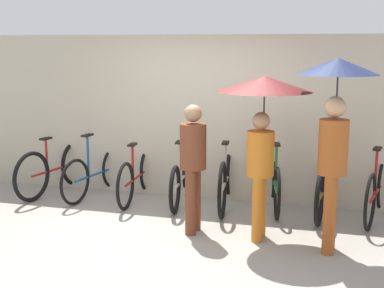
{
  "coord_description": "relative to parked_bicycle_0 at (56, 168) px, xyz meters",
  "views": [
    {
      "loc": [
        1.86,
        -5.72,
        2.3
      ],
      "look_at": [
        0.0,
        0.91,
        1.0
      ],
      "focal_mm": 50.0,
      "sensor_mm": 36.0,
      "label": 1
    }
  ],
  "objects": [
    {
      "name": "ground_plane",
      "position": [
        2.37,
        -1.49,
        -0.39
      ],
      "size": [
        30.0,
        30.0,
        0.0
      ],
      "primitive_type": "plane",
      "color": "gray"
    },
    {
      "name": "back_wall",
      "position": [
        2.37,
        0.4,
        0.83
      ],
      "size": [
        12.74,
        0.12,
        2.43
      ],
      "color": "#B2A893",
      "rests_on": "ground"
    },
    {
      "name": "parked_bicycle_0",
      "position": [
        0.0,
        0.0,
        0.0
      ],
      "size": [
        0.5,
        1.78,
        1.0
      ],
      "rotation": [
        0.0,
        0.0,
        1.39
      ],
      "color": "black",
      "rests_on": "ground"
    },
    {
      "name": "parked_bicycle_1",
      "position": [
        0.68,
        0.02,
        -0.03
      ],
      "size": [
        0.46,
        1.7,
        0.98
      ],
      "rotation": [
        0.0,
        0.0,
        1.41
      ],
      "color": "black",
      "rests_on": "ground"
    },
    {
      "name": "parked_bicycle_2",
      "position": [
        1.35,
        0.01,
        -0.03
      ],
      "size": [
        0.44,
        1.72,
        1.1
      ],
      "rotation": [
        0.0,
        0.0,
        1.63
      ],
      "color": "black",
      "rests_on": "ground"
    },
    {
      "name": "parked_bicycle_3",
      "position": [
        2.03,
        0.07,
        -0.04
      ],
      "size": [
        0.44,
        1.75,
        0.99
      ],
      "rotation": [
        0.0,
        0.0,
        1.69
      ],
      "color": "black",
      "rests_on": "ground"
    },
    {
      "name": "parked_bicycle_4",
      "position": [
        2.71,
        0.03,
        0.01
      ],
      "size": [
        0.44,
        1.84,
        1.06
      ],
      "rotation": [
        0.0,
        0.0,
        1.68
      ],
      "color": "black",
      "rests_on": "ground"
    },
    {
      "name": "parked_bicycle_5",
      "position": [
        3.38,
        0.1,
        -0.01
      ],
      "size": [
        0.49,
        1.64,
        1.09
      ],
      "rotation": [
        0.0,
        0.0,
        1.76
      ],
      "color": "black",
      "rests_on": "ground"
    },
    {
      "name": "parked_bicycle_6",
      "position": [
        4.06,
        0.01,
        -0.02
      ],
      "size": [
        0.44,
        1.68,
        1.03
      ],
      "rotation": [
        0.0,
        0.0,
        1.5
      ],
      "color": "black",
      "rests_on": "ground"
    },
    {
      "name": "parked_bicycle_7",
      "position": [
        4.74,
        0.02,
        -0.0
      ],
      "size": [
        0.52,
        1.72,
        1.1
      ],
      "rotation": [
        0.0,
        0.0,
        1.37
      ],
      "color": "black",
      "rests_on": "ground"
    },
    {
      "name": "pedestrian_leading",
      "position": [
        2.54,
        -1.14,
        0.53
      ],
      "size": [
        0.32,
        0.32,
        1.59
      ],
      "rotation": [
        0.0,
        0.0,
        -0.08
      ],
      "color": "brown",
      "rests_on": "ground"
    },
    {
      "name": "pedestrian_center",
      "position": [
        3.36,
        -1.05,
        1.18
      ],
      "size": [
        1.12,
        1.12,
        1.93
      ],
      "rotation": [
        0.0,
        0.0,
        -0.07
      ],
      "color": "#C66B1E",
      "rests_on": "ground"
    },
    {
      "name": "pedestrian_trailing",
      "position": [
        4.17,
        -1.25,
        1.23
      ],
      "size": [
        0.88,
        0.88,
        2.15
      ],
      "rotation": [
        0.0,
        0.0,
        -0.07
      ],
      "color": "#9E4C1E",
      "rests_on": "ground"
    }
  ]
}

